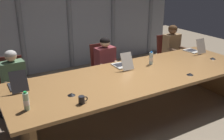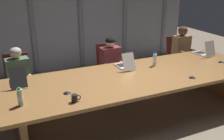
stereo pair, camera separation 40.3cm
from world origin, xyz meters
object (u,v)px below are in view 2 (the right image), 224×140
laptop_center (204,52)px  conference_mic_right_side (221,62)px  laptop_left_mid (125,65)px  person_left_end (19,76)px  office_chair_left_mid (109,73)px  water_bottle_primary (20,97)px  person_left_mid (112,62)px  laptop_left_end (18,81)px  water_bottle_secondary (155,60)px  person_center (184,50)px  coffee_mug_near (75,98)px  conference_mic_middle (67,92)px  office_chair_left_end (18,88)px  conference_mic_left_side (192,77)px  office_chair_center (178,62)px

laptop_center → conference_mic_right_side: size_ratio=3.95×
laptop_left_mid → person_left_end: person_left_end is taller
office_chair_left_mid → water_bottle_primary: bearing=-49.2°
person_left_mid → person_left_end: bearing=-94.9°
laptop_left_mid → conference_mic_right_side: 1.85m
laptop_left_end → water_bottle_primary: 0.72m
office_chair_left_mid → water_bottle_secondary: water_bottle_secondary is taller
laptop_center → water_bottle_primary: laptop_center is taller
laptop_left_mid → person_center: person_center is taller
laptop_left_end → laptop_left_mid: laptop_left_end is taller
office_chair_left_mid → coffee_mug_near: size_ratio=7.37×
person_center → water_bottle_secondary: bearing=-63.3°
conference_mic_middle → coffee_mug_near: bearing=-84.4°
office_chair_left_end → conference_mic_left_side: 3.04m
conference_mic_left_side → laptop_left_end: bearing=160.7°
office_chair_left_end → office_chair_left_mid: (1.81, 0.00, -0.00)m
office_chair_left_end → conference_mic_right_side: (3.54, -1.27, 0.40)m
office_chair_left_end → office_chair_left_mid: size_ratio=1.00×
person_left_mid → person_center: 1.77m
water_bottle_secondary → conference_mic_right_side: (1.24, -0.37, -0.09)m
laptop_left_end → person_center: size_ratio=0.37×
laptop_left_mid → office_chair_left_mid: size_ratio=0.48×
laptop_left_end → office_chair_left_end: bearing=-1.2°
person_center → conference_mic_right_side: bearing=-5.5°
conference_mic_right_side → laptop_center: bearing=83.5°
laptop_left_mid → water_bottle_secondary: size_ratio=1.86×
laptop_center → conference_mic_middle: laptop_center is taller
laptop_left_end → office_chair_left_mid: size_ratio=0.48×
person_left_mid → person_center: bearing=85.1°
water_bottle_primary → person_center: bearing=19.9°
office_chair_left_end → office_chair_left_mid: 1.81m
office_chair_left_end → office_chair_left_mid: bearing=98.3°
conference_mic_left_side → office_chair_center: bearing=57.7°
laptop_center → conference_mic_right_side: bearing=171.0°
laptop_center → person_left_mid: person_left_mid is taller
office_chair_left_mid → person_left_end: 1.80m
person_left_mid → water_bottle_primary: 2.30m
person_left_mid → coffee_mug_near: person_left_mid is taller
person_center → laptop_left_mid: bearing=-74.8°
conference_mic_middle → conference_mic_right_side: bearing=1.9°
person_left_end → conference_mic_middle: bearing=19.0°
office_chair_center → person_center: size_ratio=0.77×
person_left_end → conference_mic_middle: size_ratio=10.19×
person_center → conference_mic_right_side: size_ratio=10.85×
office_chair_left_mid → conference_mic_right_side: 2.18m
person_left_end → office_chair_left_end: bearing=-172.1°
laptop_left_end → person_left_end: bearing=-5.0°
office_chair_center → coffee_mug_near: bearing=-58.4°
person_center → water_bottle_secondary: person_center is taller
office_chair_left_mid → water_bottle_secondary: bearing=31.6°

